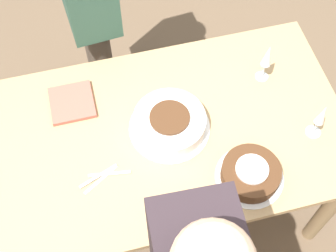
{
  "coord_description": "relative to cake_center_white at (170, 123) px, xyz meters",
  "views": [
    {
      "loc": [
        -0.24,
        -0.94,
        2.47
      ],
      "look_at": [
        0.0,
        0.0,
        0.82
      ],
      "focal_mm": 50.0,
      "sensor_mm": 36.0,
      "label": 1
    }
  ],
  "objects": [
    {
      "name": "dining_table",
      "position": [
        -0.01,
        -0.02,
        -0.16
      ],
      "size": [
        1.53,
        0.9,
        0.77
      ],
      "color": "tan",
      "rests_on": "ground_plane"
    },
    {
      "name": "napkin_stack",
      "position": [
        -0.38,
        0.22,
        -0.03
      ],
      "size": [
        0.19,
        0.19,
        0.02
      ],
      "color": "#B75B4C",
      "rests_on": "dining_table"
    },
    {
      "name": "fork_pile",
      "position": [
        -0.31,
        -0.15,
        -0.04
      ],
      "size": [
        0.21,
        0.1,
        0.01
      ],
      "color": "silver",
      "rests_on": "dining_table"
    },
    {
      "name": "ground_plane",
      "position": [
        -0.01,
        -0.02,
        -0.81
      ],
      "size": [
        12.0,
        12.0,
        0.0
      ],
      "primitive_type": "plane",
      "color": "brown"
    },
    {
      "name": "cake_front_chocolate",
      "position": [
        0.25,
        -0.3,
        -0.0
      ],
      "size": [
        0.27,
        0.27,
        0.08
      ],
      "color": "white",
      "rests_on": "dining_table"
    },
    {
      "name": "cake_center_white",
      "position": [
        0.0,
        0.0,
        0.0
      ],
      "size": [
        0.34,
        0.34,
        0.09
      ],
      "color": "white",
      "rests_on": "dining_table"
    },
    {
      "name": "wine_glass_near",
      "position": [
        0.47,
        0.16,
        0.1
      ],
      "size": [
        0.06,
        0.06,
        0.21
      ],
      "color": "silver",
      "rests_on": "dining_table"
    },
    {
      "name": "wine_glass_far",
      "position": [
        0.58,
        -0.17,
        0.08
      ],
      "size": [
        0.06,
        0.06,
        0.2
      ],
      "color": "silver",
      "rests_on": "dining_table"
    }
  ]
}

